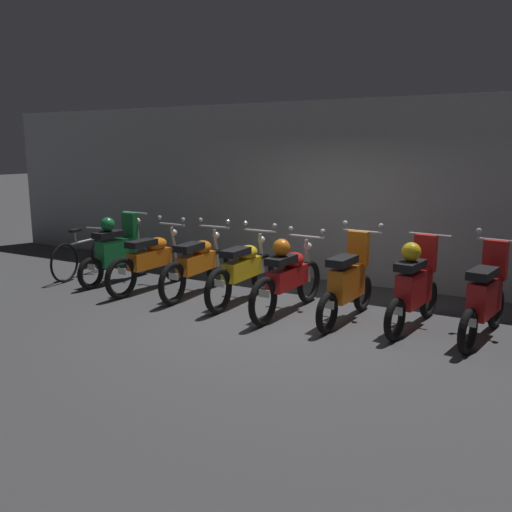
# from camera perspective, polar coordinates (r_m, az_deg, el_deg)

# --- Properties ---
(ground_plane) EXTENTS (80.00, 80.00, 0.00)m
(ground_plane) POSITION_cam_1_polar(r_m,az_deg,el_deg) (7.47, 2.02, -6.64)
(ground_plane) COLOR #424244
(back_wall) EXTENTS (16.00, 0.30, 3.07)m
(back_wall) POSITION_cam_1_polar(r_m,az_deg,el_deg) (9.54, 9.48, 6.51)
(back_wall) COLOR #9EA0A3
(back_wall) RESTS_ON ground
(motorbike_slot_0) EXTENTS (0.56, 1.68, 1.18)m
(motorbike_slot_0) POSITION_cam_1_polar(r_m,az_deg,el_deg) (9.73, -14.21, 0.64)
(motorbike_slot_0) COLOR black
(motorbike_slot_0) RESTS_ON ground
(motorbike_slot_1) EXTENTS (0.59, 1.95, 1.15)m
(motorbike_slot_1) POSITION_cam_1_polar(r_m,az_deg,el_deg) (9.10, -10.81, -0.39)
(motorbike_slot_1) COLOR black
(motorbike_slot_1) RESTS_ON ground
(motorbike_slot_2) EXTENTS (0.59, 1.95, 1.15)m
(motorbike_slot_2) POSITION_cam_1_polar(r_m,az_deg,el_deg) (8.68, -6.10, -0.81)
(motorbike_slot_2) COLOR black
(motorbike_slot_2) RESTS_ON ground
(motorbike_slot_3) EXTENTS (0.59, 1.95, 1.15)m
(motorbike_slot_3) POSITION_cam_1_polar(r_m,az_deg,el_deg) (8.21, -1.36, -1.44)
(motorbike_slot_3) COLOR black
(motorbike_slot_3) RESTS_ON ground
(motorbike_slot_4) EXTENTS (0.59, 1.95, 1.15)m
(motorbike_slot_4) POSITION_cam_1_polar(r_m,az_deg,el_deg) (7.65, 3.35, -2.12)
(motorbike_slot_4) COLOR black
(motorbike_slot_4) RESTS_ON ground
(motorbike_slot_5) EXTENTS (0.59, 1.68, 1.29)m
(motorbike_slot_5) POSITION_cam_1_polar(r_m,az_deg,el_deg) (7.40, 9.51, -2.71)
(motorbike_slot_5) COLOR black
(motorbike_slot_5) RESTS_ON ground
(motorbike_slot_6) EXTENTS (0.56, 1.68, 1.18)m
(motorbike_slot_6) POSITION_cam_1_polar(r_m,az_deg,el_deg) (7.29, 16.14, -2.92)
(motorbike_slot_6) COLOR black
(motorbike_slot_6) RESTS_ON ground
(motorbike_slot_7) EXTENTS (0.58, 1.68, 1.29)m
(motorbike_slot_7) POSITION_cam_1_polar(r_m,az_deg,el_deg) (7.15, 22.70, -3.95)
(motorbike_slot_7) COLOR black
(motorbike_slot_7) RESTS_ON ground
(bicycle) EXTENTS (0.50, 1.72, 0.89)m
(bicycle) POSITION_cam_1_polar(r_m,az_deg,el_deg) (10.38, -17.37, -0.03)
(bicycle) COLOR black
(bicycle) RESTS_ON ground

